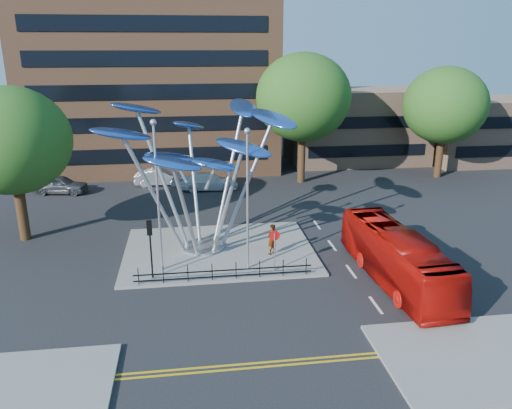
{
  "coord_description": "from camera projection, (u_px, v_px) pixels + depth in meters",
  "views": [
    {
      "loc": [
        -2.69,
        -23.68,
        12.77
      ],
      "look_at": [
        1.12,
        4.0,
        3.74
      ],
      "focal_mm": 35.0,
      "sensor_mm": 36.0,
      "label": 1
    }
  ],
  "objects": [
    {
      "name": "brick_tower",
      "position": [
        151.0,
        21.0,
        51.37
      ],
      "size": [
        25.0,
        15.0,
        30.0
      ],
      "primitive_type": "cube",
      "color": "brown",
      "rests_on": "ground"
    },
    {
      "name": "low_building_near",
      "position": [
        356.0,
        126.0,
        55.72
      ],
      "size": [
        15.0,
        8.0,
        8.0
      ],
      "primitive_type": "cube",
      "color": "#A57D61",
      "rests_on": "ground"
    },
    {
      "name": "parked_car_right",
      "position": [
        209.0,
        181.0,
        45.63
      ],
      "size": [
        5.29,
        2.19,
        1.53
      ],
      "primitive_type": "imported",
      "rotation": [
        0.0,
        0.0,
        1.58
      ],
      "color": "silver",
      "rests_on": "ground"
    },
    {
      "name": "leaf_sculpture",
      "position": [
        199.0,
        145.0,
        30.51
      ],
      "size": [
        12.72,
        9.54,
        9.51
      ],
      "color": "#9EA0A5",
      "rests_on": "traffic_island"
    },
    {
      "name": "ground",
      "position": [
        245.0,
        295.0,
        26.6
      ],
      "size": [
        120.0,
        120.0,
        0.0
      ],
      "primitive_type": "plane",
      "color": "black",
      "rests_on": "ground"
    },
    {
      "name": "double_yellow_near",
      "position": [
        262.0,
        363.0,
        20.94
      ],
      "size": [
        40.0,
        0.12,
        0.01
      ],
      "primitive_type": "cube",
      "color": "gold",
      "rests_on": "ground"
    },
    {
      "name": "street_lamp_left",
      "position": [
        157.0,
        184.0,
        27.66
      ],
      "size": [
        0.36,
        0.36,
        8.8
      ],
      "color": "#9EA0A5",
      "rests_on": "traffic_island"
    },
    {
      "name": "street_lamp_right",
      "position": [
        248.0,
        187.0,
        27.92
      ],
      "size": [
        0.36,
        0.36,
        8.3
      ],
      "color": "#9EA0A5",
      "rests_on": "traffic_island"
    },
    {
      "name": "parked_car_mid",
      "position": [
        160.0,
        177.0,
        47.0
      ],
      "size": [
        4.76,
        1.83,
        1.55
      ],
      "primitive_type": "imported",
      "rotation": [
        0.0,
        0.0,
        1.53
      ],
      "color": "#B1B4B9",
      "rests_on": "ground"
    },
    {
      "name": "traffic_island",
      "position": [
        219.0,
        251.0,
        32.1
      ],
      "size": [
        12.0,
        9.0,
        0.15
      ],
      "primitive_type": "cube",
      "color": "slate",
      "rests_on": "ground"
    },
    {
      "name": "traffic_light_island",
      "position": [
        150.0,
        237.0,
        27.5
      ],
      "size": [
        0.28,
        0.18,
        3.42
      ],
      "color": "black",
      "rests_on": "traffic_island"
    },
    {
      "name": "tree_left",
      "position": [
        11.0,
        141.0,
        32.12
      ],
      "size": [
        7.6,
        7.6,
        10.32
      ],
      "color": "black",
      "rests_on": "ground"
    },
    {
      "name": "tree_right",
      "position": [
        303.0,
        98.0,
        45.9
      ],
      "size": [
        8.8,
        8.8,
        12.11
      ],
      "color": "black",
      "rests_on": "ground"
    },
    {
      "name": "pedestrian_railing_front",
      "position": [
        224.0,
        273.0,
        27.9
      ],
      "size": [
        10.0,
        0.06,
        1.0
      ],
      "color": "black",
      "rests_on": "traffic_island"
    },
    {
      "name": "no_entry_sign_island",
      "position": [
        275.0,
        244.0,
        28.67
      ],
      "size": [
        0.6,
        0.1,
        2.45
      ],
      "color": "#9EA0A5",
      "rests_on": "traffic_island"
    },
    {
      "name": "pedestrian",
      "position": [
        272.0,
        239.0,
        31.13
      ],
      "size": [
        0.85,
        0.84,
        1.97
      ],
      "primitive_type": "imported",
      "rotation": [
        0.0,
        0.0,
        3.89
      ],
      "color": "gray",
      "rests_on": "traffic_island"
    },
    {
      "name": "double_yellow_far",
      "position": [
        263.0,
        367.0,
        20.65
      ],
      "size": [
        40.0,
        0.12,
        0.01
      ],
      "primitive_type": "cube",
      "color": "gold",
      "rests_on": "ground"
    },
    {
      "name": "tree_far",
      "position": [
        445.0,
        105.0,
        48.01
      ],
      "size": [
        8.0,
        8.0,
        10.81
      ],
      "color": "black",
      "rests_on": "ground"
    },
    {
      "name": "low_building_far",
      "position": [
        482.0,
        131.0,
        55.81
      ],
      "size": [
        12.0,
        8.0,
        7.0
      ],
      "primitive_type": "cube",
      "color": "#A57D61",
      "rests_on": "ground"
    },
    {
      "name": "parked_car_left",
      "position": [
        60.0,
        185.0,
        44.38
      ],
      "size": [
        5.01,
        2.69,
        1.62
      ],
      "primitive_type": "imported",
      "rotation": [
        0.0,
        0.0,
        1.4
      ],
      "color": "#46494E",
      "rests_on": "ground"
    },
    {
      "name": "red_bus",
      "position": [
        396.0,
        257.0,
        27.69
      ],
      "size": [
        3.04,
        10.76,
        2.97
      ],
      "primitive_type": "imported",
      "rotation": [
        0.0,
        0.0,
        0.05
      ],
      "color": "#A50C07",
      "rests_on": "ground"
    }
  ]
}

